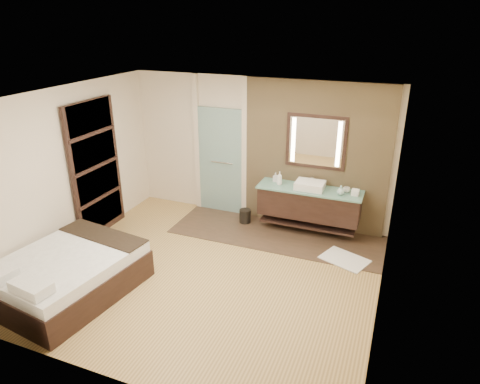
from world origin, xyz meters
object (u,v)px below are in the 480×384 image
at_px(vanity, 309,203).
at_px(mirror_unit, 316,142).
at_px(waste_bin, 245,216).
at_px(bed, 68,274).

relative_size(vanity, mirror_unit, 1.75).
distance_m(mirror_unit, waste_bin, 1.96).
bearing_deg(vanity, waste_bin, -176.76).
bearing_deg(waste_bin, mirror_unit, 14.33).
height_order(bed, waste_bin, bed).
bearing_deg(bed, waste_bin, 70.51).
xyz_separation_m(vanity, waste_bin, (-1.20, -0.07, -0.45)).
height_order(vanity, mirror_unit, mirror_unit).
xyz_separation_m(vanity, mirror_unit, (0.00, 0.24, 1.07)).
relative_size(mirror_unit, waste_bin, 3.93).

